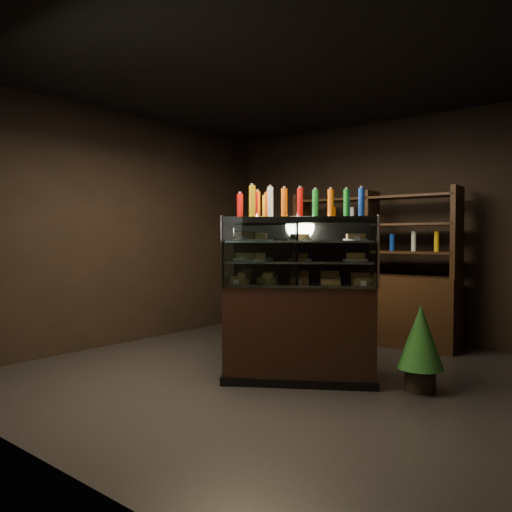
# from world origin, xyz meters

# --- Properties ---
(ground) EXTENTS (5.00, 5.00, 0.00)m
(ground) POSITION_xyz_m (0.00, 0.00, 0.00)
(ground) COLOR black
(ground) RESTS_ON ground
(room_shell) EXTENTS (5.02, 5.02, 3.01)m
(room_shell) POSITION_xyz_m (0.00, 0.00, 1.94)
(room_shell) COLOR black
(room_shell) RESTS_ON ground
(display_case) EXTENTS (2.08, 1.60, 1.58)m
(display_case) POSITION_xyz_m (-0.04, 0.07, 0.53)
(display_case) COLOR black
(display_case) RESTS_ON ground
(food_display) EXTENTS (1.64, 1.15, 0.48)m
(food_display) POSITION_xyz_m (-0.04, 0.06, 1.18)
(food_display) COLOR #DA904E
(food_display) RESTS_ON display_case
(bottles_top) EXTENTS (1.46, 1.01, 0.30)m
(bottles_top) POSITION_xyz_m (-0.04, 0.07, 1.72)
(bottles_top) COLOR black
(bottles_top) RESTS_ON display_case
(potted_conifer) EXTENTS (0.41, 0.41, 0.88)m
(potted_conifer) POSITION_xyz_m (1.31, 0.37, 0.50)
(potted_conifer) COLOR black
(potted_conifer) RESTS_ON ground
(back_shelving) EXTENTS (2.24, 0.50, 2.00)m
(back_shelving) POSITION_xyz_m (-0.00, 2.05, 0.61)
(back_shelving) COLOR black
(back_shelving) RESTS_ON ground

